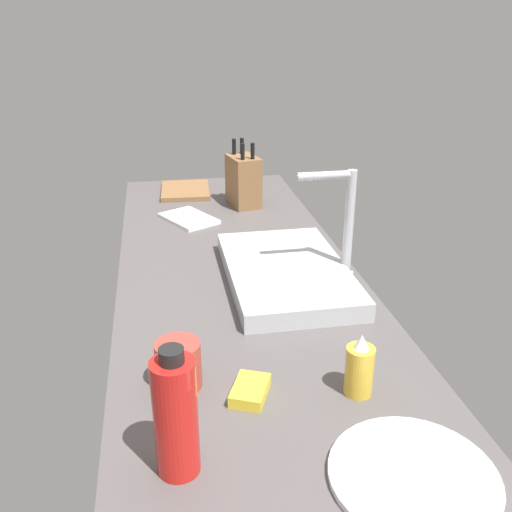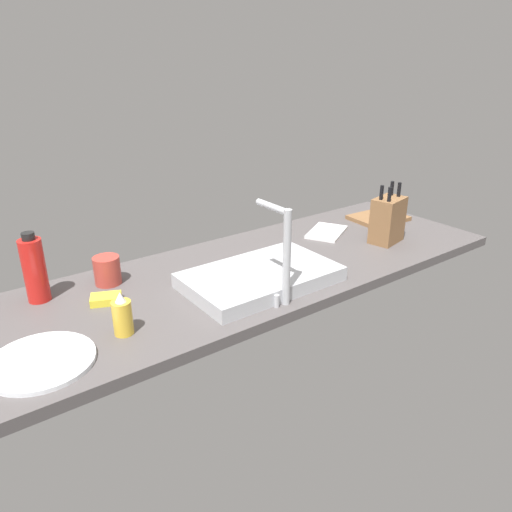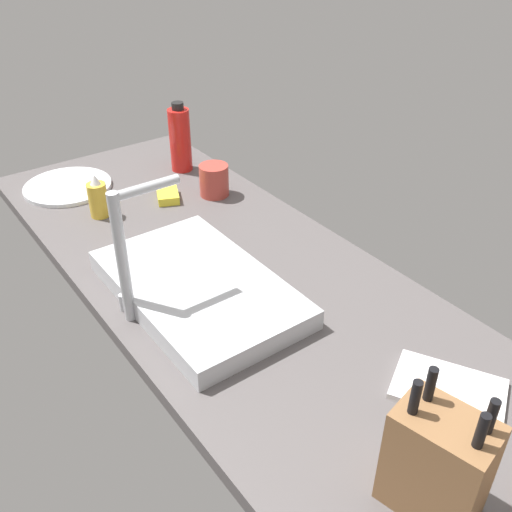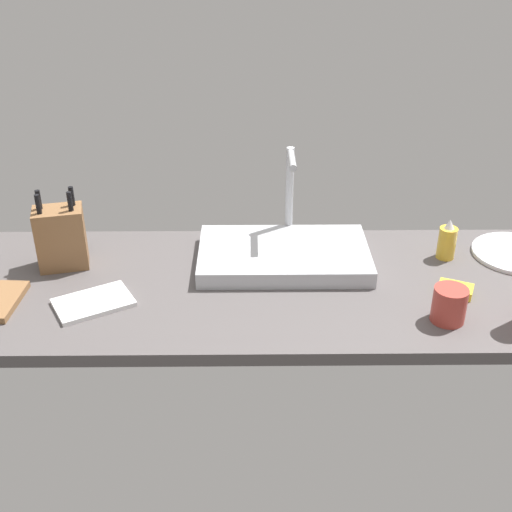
{
  "view_description": "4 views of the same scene",
  "coord_description": "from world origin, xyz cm",
  "px_view_note": "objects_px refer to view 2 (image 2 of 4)",
  "views": [
    {
      "loc": [
        134.81,
        -19.83,
        69.11
      ],
      "look_at": [
        7.31,
        3.27,
        12.04
      ],
      "focal_mm": 39.47,
      "sensor_mm": 36.0,
      "label": 1
    },
    {
      "loc": [
        92.26,
        126.3,
        73.78
      ],
      "look_at": [
        1.2,
        2.98,
        9.35
      ],
      "focal_mm": 34.11,
      "sensor_mm": 36.0,
      "label": 2
    },
    {
      "loc": [
        -84.34,
        61.49,
        81.36
      ],
      "look_at": [
        3.33,
        -2.62,
        10.19
      ],
      "focal_mm": 40.19,
      "sensor_mm": 36.0,
      "label": 3
    },
    {
      "loc": [
        -4.13,
        -155.0,
        98.78
      ],
      "look_at": [
        -2.56,
        -1.76,
        13.12
      ],
      "focal_mm": 45.94,
      "sensor_mm": 36.0,
      "label": 4
    }
  ],
  "objects_px": {
    "knife_block": "(388,220)",
    "cutting_board": "(378,218)",
    "sink_basin": "(261,277)",
    "water_bottle": "(34,269)",
    "dish_sponge": "(106,299)",
    "coffee_mug": "(107,270)",
    "dinner_plate": "(41,361)",
    "dish_towel": "(327,232)",
    "faucet": "(283,248)",
    "soap_bottle": "(122,316)"
  },
  "relations": [
    {
      "from": "knife_block",
      "to": "cutting_board",
      "type": "relative_size",
      "value": 1.0
    },
    {
      "from": "sink_basin",
      "to": "knife_block",
      "type": "distance_m",
      "value": 0.64
    },
    {
      "from": "water_bottle",
      "to": "dish_sponge",
      "type": "relative_size",
      "value": 2.44
    },
    {
      "from": "cutting_board",
      "to": "coffee_mug",
      "type": "distance_m",
      "value": 1.23
    },
    {
      "from": "dinner_plate",
      "to": "coffee_mug",
      "type": "xyz_separation_m",
      "value": [
        -0.3,
        -0.34,
        0.04
      ]
    },
    {
      "from": "dish_sponge",
      "to": "coffee_mug",
      "type": "bearing_deg",
      "value": -113.75
    },
    {
      "from": "knife_block",
      "to": "coffee_mug",
      "type": "height_order",
      "value": "knife_block"
    },
    {
      "from": "knife_block",
      "to": "water_bottle",
      "type": "xyz_separation_m",
      "value": [
        1.25,
        -0.3,
        0.01
      ]
    },
    {
      "from": "knife_block",
      "to": "dinner_plate",
      "type": "relative_size",
      "value": 0.91
    },
    {
      "from": "dinner_plate",
      "to": "dish_towel",
      "type": "distance_m",
      "value": 1.24
    },
    {
      "from": "faucet",
      "to": "cutting_board",
      "type": "bearing_deg",
      "value": -157.68
    },
    {
      "from": "knife_block",
      "to": "dinner_plate",
      "type": "distance_m",
      "value": 1.34
    },
    {
      "from": "cutting_board",
      "to": "dish_sponge",
      "type": "xyz_separation_m",
      "value": [
        1.28,
        0.04,
        0.0
      ]
    },
    {
      "from": "faucet",
      "to": "dinner_plate",
      "type": "distance_m",
      "value": 0.7
    },
    {
      "from": "sink_basin",
      "to": "water_bottle",
      "type": "distance_m",
      "value": 0.69
    },
    {
      "from": "soap_bottle",
      "to": "dinner_plate",
      "type": "height_order",
      "value": "soap_bottle"
    },
    {
      "from": "sink_basin",
      "to": "dish_towel",
      "type": "distance_m",
      "value": 0.56
    },
    {
      "from": "cutting_board",
      "to": "dish_sponge",
      "type": "height_order",
      "value": "dish_sponge"
    },
    {
      "from": "dish_sponge",
      "to": "soap_bottle",
      "type": "bearing_deg",
      "value": 82.96
    },
    {
      "from": "faucet",
      "to": "dinner_plate",
      "type": "xyz_separation_m",
      "value": [
        0.68,
        -0.1,
        -0.17
      ]
    },
    {
      "from": "dish_towel",
      "to": "soap_bottle",
      "type": "bearing_deg",
      "value": 13.82
    },
    {
      "from": "dish_towel",
      "to": "dish_sponge",
      "type": "relative_size",
      "value": 2.18
    },
    {
      "from": "sink_basin",
      "to": "dish_towel",
      "type": "relative_size",
      "value": 2.52
    },
    {
      "from": "cutting_board",
      "to": "dish_towel",
      "type": "height_order",
      "value": "cutting_board"
    },
    {
      "from": "dish_towel",
      "to": "dish_sponge",
      "type": "bearing_deg",
      "value": 2.66
    },
    {
      "from": "faucet",
      "to": "cutting_board",
      "type": "xyz_separation_m",
      "value": [
        -0.85,
        -0.35,
        -0.17
      ]
    },
    {
      "from": "coffee_mug",
      "to": "cutting_board",
      "type": "bearing_deg",
      "value": 175.82
    },
    {
      "from": "water_bottle",
      "to": "coffee_mug",
      "type": "relative_size",
      "value": 2.36
    },
    {
      "from": "water_bottle",
      "to": "dish_towel",
      "type": "xyz_separation_m",
      "value": [
        -1.12,
        0.09,
        -0.1
      ]
    },
    {
      "from": "faucet",
      "to": "dish_sponge",
      "type": "xyz_separation_m",
      "value": [
        0.43,
        -0.31,
        -0.16
      ]
    },
    {
      "from": "dish_towel",
      "to": "dish_sponge",
      "type": "distance_m",
      "value": 0.97
    },
    {
      "from": "knife_block",
      "to": "water_bottle",
      "type": "bearing_deg",
      "value": -26.08
    },
    {
      "from": "water_bottle",
      "to": "dish_towel",
      "type": "bearing_deg",
      "value": 175.24
    },
    {
      "from": "cutting_board",
      "to": "dish_sponge",
      "type": "relative_size",
      "value": 2.61
    },
    {
      "from": "cutting_board",
      "to": "coffee_mug",
      "type": "relative_size",
      "value": 2.52
    },
    {
      "from": "faucet",
      "to": "coffee_mug",
      "type": "height_order",
      "value": "faucet"
    },
    {
      "from": "dinner_plate",
      "to": "dish_towel",
      "type": "bearing_deg",
      "value": -168.09
    },
    {
      "from": "knife_block",
      "to": "dish_towel",
      "type": "relative_size",
      "value": 1.2
    },
    {
      "from": "soap_bottle",
      "to": "water_bottle",
      "type": "relative_size",
      "value": 0.57
    },
    {
      "from": "faucet",
      "to": "knife_block",
      "type": "height_order",
      "value": "faucet"
    },
    {
      "from": "faucet",
      "to": "soap_bottle",
      "type": "xyz_separation_m",
      "value": [
        0.46,
        -0.11,
        -0.12
      ]
    },
    {
      "from": "faucet",
      "to": "knife_block",
      "type": "bearing_deg",
      "value": -167.22
    },
    {
      "from": "dinner_plate",
      "to": "dish_towel",
      "type": "xyz_separation_m",
      "value": [
        -1.21,
        -0.26,
        0.0
      ]
    },
    {
      "from": "water_bottle",
      "to": "faucet",
      "type": "bearing_deg",
      "value": 142.59
    },
    {
      "from": "sink_basin",
      "to": "soap_bottle",
      "type": "xyz_separation_m",
      "value": [
        0.48,
        0.03,
        0.03
      ]
    },
    {
      "from": "sink_basin",
      "to": "dinner_plate",
      "type": "distance_m",
      "value": 0.7
    },
    {
      "from": "cutting_board",
      "to": "dish_towel",
      "type": "distance_m",
      "value": 0.32
    },
    {
      "from": "sink_basin",
      "to": "dish_sponge",
      "type": "bearing_deg",
      "value": -20.83
    },
    {
      "from": "knife_block",
      "to": "soap_bottle",
      "type": "relative_size",
      "value": 1.89
    },
    {
      "from": "coffee_mug",
      "to": "dish_towel",
      "type": "bearing_deg",
      "value": 174.93
    }
  ]
}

